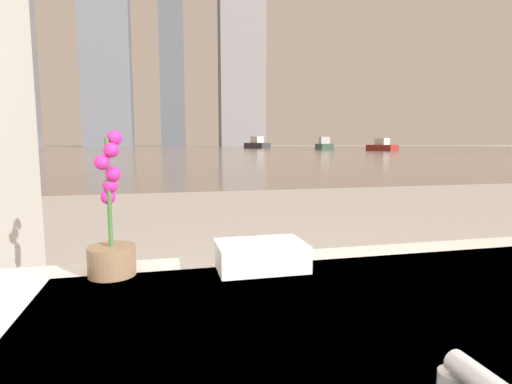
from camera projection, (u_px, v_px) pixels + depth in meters
potted_orchid at (111, 239)px, 1.14m from camera, size 0.13×0.13×0.41m
towel_stack at (261, 255)px, 1.21m from camera, size 0.27×0.18×0.08m
harbor_water at (167, 149)px, 60.36m from camera, size 180.00×110.00×0.01m
harbor_boat_2 at (324, 145)px, 54.17m from camera, size 2.36×4.79×1.72m
harbor_boat_3 at (257, 144)px, 68.81m from camera, size 3.77×5.67×2.02m
harbor_boat_4 at (382, 146)px, 46.80m from camera, size 2.33×4.10×1.46m
skyline_tower_0 at (10, 68)px, 103.34m from camera, size 11.29×9.00×40.68m
skyline_tower_1 at (106, 37)px, 107.62m from camera, size 12.64×9.58×58.49m
skyline_tower_2 at (171, 49)px, 111.76m from camera, size 6.63×7.53×54.21m
skyline_tower_3 at (242, 39)px, 115.83m from camera, size 13.24×6.12×61.87m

